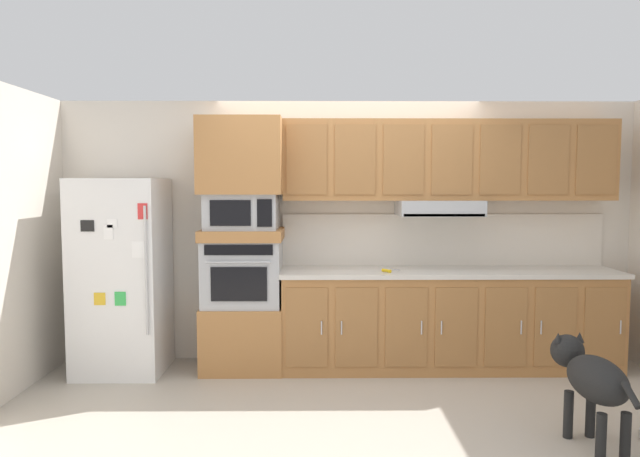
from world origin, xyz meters
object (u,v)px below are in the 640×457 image
object	(u,v)px
built_in_oven	(243,272)
microwave	(242,212)
refrigerator	(122,276)
screwdriver	(387,271)
dog	(590,377)

from	to	relation	value
built_in_oven	microwave	size ratio (longest dim) A/B	1.09
refrigerator	microwave	size ratio (longest dim) A/B	2.73
built_in_oven	refrigerator	bearing A→B (deg)	-176.45
refrigerator	screwdriver	size ratio (longest dim) A/B	10.43
refrigerator	built_in_oven	world-z (taller)	refrigerator
microwave	dog	world-z (taller)	microwave
refrigerator	built_in_oven	size ratio (longest dim) A/B	2.51
built_in_oven	screwdriver	xyz separation A→B (m)	(1.31, -0.13, 0.03)
built_in_oven	dog	world-z (taller)	built_in_oven
built_in_oven	screwdriver	bearing A→B (deg)	-5.74
refrigerator	screwdriver	world-z (taller)	refrigerator
refrigerator	screwdriver	distance (m)	2.41
built_in_oven	dog	xyz separation A→B (m)	(2.46, -1.61, -0.44)
refrigerator	dog	distance (m)	3.89
screwdriver	dog	distance (m)	1.93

